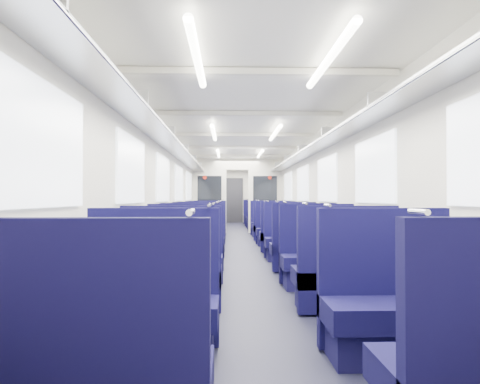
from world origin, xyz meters
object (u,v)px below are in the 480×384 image
at_px(seat_7, 319,261).
at_px(seat_23, 259,219).
at_px(seat_3, 390,310).
at_px(seat_11, 291,242).
at_px(seat_13, 283,236).
at_px(seat_24, 214,218).
at_px(seat_4, 173,278).
at_px(seat_25, 257,218).
at_px(seat_21, 262,221).
at_px(seat_9, 303,250).
at_px(seat_6, 184,261).
at_px(seat_14, 205,231).
at_px(seat_8, 193,249).
at_px(seat_26, 215,217).
at_px(seat_27, 255,217).
at_px(seat_22, 213,220).
at_px(end_door, 235,200).
at_px(seat_17, 271,228).
at_px(seat_19, 267,225).
at_px(seat_10, 198,242).
at_px(seat_20, 212,221).
at_px(seat_16, 207,228).
at_px(seat_15, 276,231).
at_px(seat_12, 202,236).
at_px(seat_18, 209,225).
at_px(bulkhead, 237,194).
at_px(seat_5, 344,278).

relative_size(seat_7, seat_23, 1.00).
bearing_deg(seat_3, seat_11, 90.00).
xyz_separation_m(seat_13, seat_24, (-1.66, 7.89, 0.00)).
relative_size(seat_4, seat_25, 1.00).
bearing_deg(seat_21, seat_3, -90.00).
bearing_deg(seat_9, seat_6, -146.15).
relative_size(seat_11, seat_21, 1.00).
bearing_deg(seat_14, seat_8, -90.00).
height_order(seat_14, seat_23, same).
height_order(seat_24, seat_26, same).
bearing_deg(seat_27, seat_22, -125.38).
distance_m(end_door, seat_17, 8.15).
xyz_separation_m(seat_19, seat_21, (0.00, 1.99, 0.00)).
distance_m(seat_4, seat_9, 2.74).
distance_m(seat_4, seat_10, 3.36).
bearing_deg(seat_23, seat_20, -143.25).
relative_size(seat_16, seat_25, 1.00).
relative_size(seat_15, seat_19, 1.00).
height_order(seat_6, seat_25, same).
height_order(seat_8, seat_17, same).
height_order(seat_10, seat_25, same).
distance_m(seat_8, seat_10, 1.08).
bearing_deg(seat_17, seat_9, -90.00).
bearing_deg(seat_11, seat_16, 115.73).
xyz_separation_m(seat_4, seat_11, (1.66, 3.35, 0.00)).
bearing_deg(seat_10, seat_8, -90.00).
bearing_deg(seat_6, seat_23, 80.65).
xyz_separation_m(end_door, seat_17, (0.83, -8.08, -0.67)).
relative_size(seat_14, seat_15, 1.00).
relative_size(seat_4, seat_26, 1.00).
relative_size(seat_12, seat_18, 1.00).
height_order(seat_10, seat_11, same).
bearing_deg(seat_15, seat_23, 90.00).
bearing_deg(seat_10, seat_15, 54.26).
height_order(seat_7, seat_13, same).
height_order(bulkhead, seat_24, bulkhead).
relative_size(seat_5, seat_21, 1.00).
bearing_deg(seat_16, seat_21, 62.31).
xyz_separation_m(seat_17, seat_24, (-1.66, 5.56, 0.00)).
xyz_separation_m(seat_6, seat_21, (1.66, 8.89, 0.00)).
distance_m(seat_5, seat_12, 4.86).
bearing_deg(bulkhead, seat_18, -121.91).
height_order(seat_4, seat_8, same).
bearing_deg(seat_9, seat_14, 115.12).
bearing_deg(seat_19, seat_14, -126.43).
bearing_deg(seat_13, seat_8, -128.05).
distance_m(seat_4, seat_23, 11.27).
bearing_deg(seat_10, seat_14, 90.00).
bearing_deg(seat_7, seat_18, 103.76).
relative_size(bulkhead, seat_8, 2.64).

